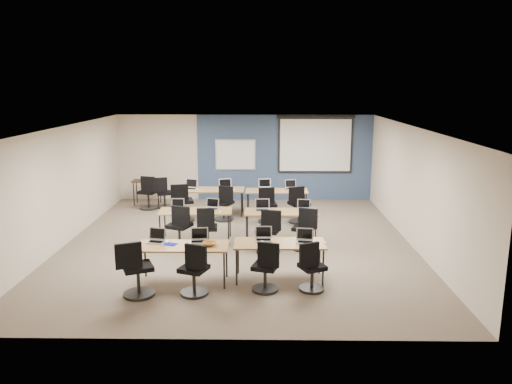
{
  "coord_description": "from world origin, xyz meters",
  "views": [
    {
      "loc": [
        0.59,
        -11.14,
        3.66
      ],
      "look_at": [
        0.41,
        0.4,
        1.13
      ],
      "focal_mm": 35.0,
      "sensor_mm": 36.0,
      "label": 1
    }
  ],
  "objects_px": {
    "projector_screen": "(315,141)",
    "task_chair_7": "(305,232)",
    "task_chair_9": "(224,206)",
    "spare_chair_b": "(148,195)",
    "laptop_2": "(264,237)",
    "task_chair_8": "(183,205)",
    "task_chair_2": "(266,271)",
    "training_table_back_left": "(211,191)",
    "laptop_6": "(262,207)",
    "laptop_3": "(305,239)",
    "laptop_1": "(199,238)",
    "spare_chair_a": "(164,195)",
    "whiteboard": "(235,155)",
    "task_chair_5": "(207,231)",
    "task_chair_10": "(267,208)",
    "laptop_9": "(225,186)",
    "laptop_8": "(191,186)",
    "training_table_back_right": "(277,192)",
    "training_table_mid_left": "(196,212)",
    "laptop_5": "(212,206)",
    "training_table_front_left": "(183,248)",
    "laptop_0": "(156,239)",
    "task_chair_6": "(269,235)",
    "task_chair_3": "(311,271)",
    "utility_table": "(147,184)",
    "training_table_mid_right": "(281,213)",
    "task_chair_11": "(298,208)",
    "training_table_front_right": "(279,245)",
    "laptop_4": "(177,206)",
    "laptop_7": "(304,207)",
    "task_chair_4": "(180,230)",
    "laptop_10": "(265,186)",
    "task_chair_1": "(195,274)"
  },
  "relations": [
    {
      "from": "laptop_6",
      "to": "task_chair_8",
      "type": "relative_size",
      "value": 0.32
    },
    {
      "from": "task_chair_9",
      "to": "spare_chair_b",
      "type": "distance_m",
      "value": 2.64
    },
    {
      "from": "laptop_0",
      "to": "spare_chair_b",
      "type": "xyz_separation_m",
      "value": [
        -1.38,
        5.32,
        -0.37
      ]
    },
    {
      "from": "laptop_8",
      "to": "spare_chair_b",
      "type": "relative_size",
      "value": 0.35
    },
    {
      "from": "training_table_back_left",
      "to": "task_chair_2",
      "type": "xyz_separation_m",
      "value": [
        1.54,
        -5.39,
        -0.29
      ]
    },
    {
      "from": "whiteboard",
      "to": "laptop_3",
      "type": "xyz_separation_m",
      "value": [
        1.67,
        -6.57,
        -0.66
      ]
    },
    {
      "from": "projector_screen",
      "to": "task_chair_7",
      "type": "relative_size",
      "value": 2.4
    },
    {
      "from": "task_chair_7",
      "to": "laptop_9",
      "type": "bearing_deg",
      "value": 142.45
    },
    {
      "from": "projector_screen",
      "to": "training_table_back_right",
      "type": "bearing_deg",
      "value": -122.74
    },
    {
      "from": "training_table_front_left",
      "to": "laptop_2",
      "type": "relative_size",
      "value": 5.26
    },
    {
      "from": "task_chair_2",
      "to": "spare_chair_a",
      "type": "bearing_deg",
      "value": 133.0
    },
    {
      "from": "laptop_0",
      "to": "task_chair_5",
      "type": "relative_size",
      "value": 0.34
    },
    {
      "from": "task_chair_8",
      "to": "laptop_8",
      "type": "bearing_deg",
      "value": 66.36
    },
    {
      "from": "whiteboard",
      "to": "laptop_0",
      "type": "relative_size",
      "value": 3.91
    },
    {
      "from": "training_table_back_right",
      "to": "spare_chair_b",
      "type": "distance_m",
      "value": 3.83
    },
    {
      "from": "task_chair_3",
      "to": "task_chair_10",
      "type": "bearing_deg",
      "value": 74.77
    },
    {
      "from": "laptop_2",
      "to": "laptop_9",
      "type": "height_order",
      "value": "laptop_9"
    },
    {
      "from": "whiteboard",
      "to": "laptop_9",
      "type": "xyz_separation_m",
      "value": [
        -0.21,
        -1.75,
        -0.65
      ]
    },
    {
      "from": "task_chair_8",
      "to": "task_chair_9",
      "type": "height_order",
      "value": "task_chair_8"
    },
    {
      "from": "whiteboard",
      "to": "laptop_1",
      "type": "distance_m",
      "value": 6.62
    },
    {
      "from": "task_chair_4",
      "to": "task_chair_1",
      "type": "bearing_deg",
      "value": -54.06
    },
    {
      "from": "training_table_front_left",
      "to": "task_chair_8",
      "type": "bearing_deg",
      "value": 98.75
    },
    {
      "from": "laptop_6",
      "to": "task_chair_10",
      "type": "height_order",
      "value": "task_chair_10"
    },
    {
      "from": "laptop_2",
      "to": "task_chair_8",
      "type": "relative_size",
      "value": 0.31
    },
    {
      "from": "training_table_mid_left",
      "to": "task_chair_3",
      "type": "distance_m",
      "value": 3.84
    },
    {
      "from": "laptop_3",
      "to": "utility_table",
      "type": "distance_m",
      "value": 7.35
    },
    {
      "from": "laptop_3",
      "to": "laptop_6",
      "type": "height_order",
      "value": "laptop_6"
    },
    {
      "from": "laptop_3",
      "to": "laptop_1",
      "type": "bearing_deg",
      "value": -172.97
    },
    {
      "from": "whiteboard",
      "to": "training_table_back_right",
      "type": "relative_size",
      "value": 0.74
    },
    {
      "from": "laptop_8",
      "to": "laptop_10",
      "type": "height_order",
      "value": "laptop_8"
    },
    {
      "from": "training_table_mid_right",
      "to": "task_chair_7",
      "type": "xyz_separation_m",
      "value": [
        0.52,
        -0.63,
        -0.27
      ]
    },
    {
      "from": "spare_chair_a",
      "to": "task_chair_2",
      "type": "bearing_deg",
      "value": -82.3
    },
    {
      "from": "laptop_3",
      "to": "training_table_front_left",
      "type": "bearing_deg",
      "value": -167.33
    },
    {
      "from": "laptop_0",
      "to": "laptop_5",
      "type": "bearing_deg",
      "value": 84.95
    },
    {
      "from": "training_table_front_left",
      "to": "laptop_0",
      "type": "height_order",
      "value": "laptop_0"
    },
    {
      "from": "task_chair_5",
      "to": "task_chair_10",
      "type": "xyz_separation_m",
      "value": [
        1.37,
        2.11,
        0.01
      ]
    },
    {
      "from": "task_chair_11",
      "to": "whiteboard",
      "type": "bearing_deg",
      "value": 101.62
    },
    {
      "from": "training_table_back_left",
      "to": "laptop_9",
      "type": "relative_size",
      "value": 5.2
    },
    {
      "from": "laptop_0",
      "to": "laptop_4",
      "type": "relative_size",
      "value": 1.06
    },
    {
      "from": "training_table_mid_left",
      "to": "task_chair_4",
      "type": "relative_size",
      "value": 1.68
    },
    {
      "from": "whiteboard",
      "to": "task_chair_2",
      "type": "height_order",
      "value": "whiteboard"
    },
    {
      "from": "task_chair_9",
      "to": "projector_screen",
      "type": "bearing_deg",
      "value": 66.15
    },
    {
      "from": "training_table_front_right",
      "to": "laptop_4",
      "type": "distance_m",
      "value": 3.48
    },
    {
      "from": "spare_chair_a",
      "to": "laptop_6",
      "type": "bearing_deg",
      "value": -64.72
    },
    {
      "from": "laptop_4",
      "to": "task_chair_6",
      "type": "xyz_separation_m",
      "value": [
        2.17,
        -1.05,
        -0.37
      ]
    },
    {
      "from": "laptop_7",
      "to": "task_chair_9",
      "type": "distance_m",
      "value": 2.61
    },
    {
      "from": "training_table_mid_left",
      "to": "laptop_5",
      "type": "relative_size",
      "value": 5.46
    },
    {
      "from": "task_chair_2",
      "to": "training_table_back_left",
      "type": "bearing_deg",
      "value": 122.48
    },
    {
      "from": "task_chair_2",
      "to": "task_chair_6",
      "type": "height_order",
      "value": "task_chair_6"
    },
    {
      "from": "task_chair_2",
      "to": "task_chair_5",
      "type": "distance_m",
      "value": 2.73
    }
  ]
}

